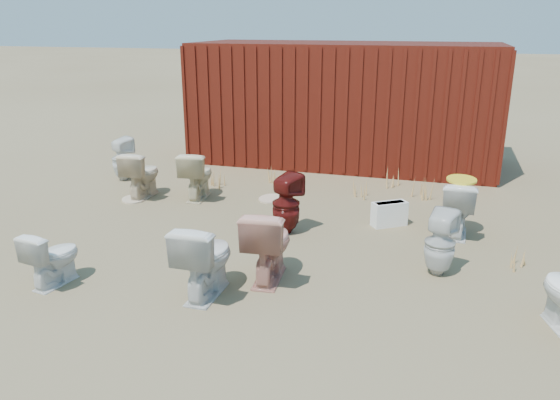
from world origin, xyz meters
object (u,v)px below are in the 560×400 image
(toilet_back_yellowlid, at_px, (459,208))
(loose_tank, at_px, (389,214))
(toilet_front_a, at_px, (53,257))
(toilet_back_a, at_px, (122,159))
(toilet_back_beige_right, at_px, (197,175))
(toilet_front_c, at_px, (205,258))
(shipping_container, at_px, (344,103))
(toilet_back_beige_left, at_px, (142,174))
(toilet_back_e, at_px, (440,243))
(toilet_front_maroon, at_px, (286,204))
(toilet_front_pink, at_px, (268,244))

(toilet_back_yellowlid, height_order, loose_tank, toilet_back_yellowlid)
(toilet_front_a, height_order, toilet_back_a, toilet_back_a)
(toilet_front_a, relative_size, toilet_back_beige_right, 0.81)
(toilet_front_c, distance_m, toilet_back_a, 4.93)
(shipping_container, height_order, toilet_front_a, shipping_container)
(toilet_back_beige_left, relative_size, toilet_back_e, 1.01)
(toilet_front_c, distance_m, loose_tank, 3.15)
(toilet_back_a, bearing_deg, loose_tank, -168.07)
(toilet_front_maroon, bearing_deg, toilet_back_a, 0.90)
(toilet_back_beige_right, bearing_deg, toilet_back_yellowlid, 166.13)
(toilet_front_maroon, height_order, loose_tank, toilet_front_maroon)
(toilet_front_a, bearing_deg, toilet_front_maroon, -123.74)
(toilet_front_c, xyz_separation_m, toilet_back_e, (2.37, 1.22, -0.03))
(toilet_front_pink, relative_size, toilet_back_e, 1.11)
(toilet_front_pink, bearing_deg, toilet_front_maroon, -87.00)
(toilet_front_c, relative_size, toilet_back_beige_left, 1.07)
(toilet_front_a, distance_m, toilet_back_beige_left, 3.20)
(toilet_back_beige_right, height_order, toilet_back_e, toilet_back_beige_right)
(toilet_back_e, bearing_deg, loose_tank, -47.16)
(toilet_back_e, bearing_deg, toilet_back_yellowlid, -82.38)
(loose_tank, bearing_deg, toilet_front_pink, -153.40)
(toilet_front_maroon, distance_m, toilet_back_a, 4.00)
(toilet_front_c, bearing_deg, toilet_back_beige_left, -49.45)
(toilet_front_maroon, height_order, toilet_back_a, toilet_front_maroon)
(shipping_container, height_order, loose_tank, shipping_container)
(toilet_front_a, height_order, toilet_front_maroon, toilet_front_maroon)
(shipping_container, distance_m, toilet_back_yellowlid, 4.47)
(toilet_back_beige_right, xyz_separation_m, toilet_back_e, (3.88, -1.84, -0.01))
(toilet_back_beige_right, bearing_deg, toilet_back_e, 147.52)
(toilet_back_beige_right, bearing_deg, shipping_container, -126.15)
(toilet_back_a, height_order, toilet_back_e, toilet_back_a)
(toilet_front_pink, bearing_deg, toilet_back_yellowlid, -140.47)
(toilet_front_a, distance_m, toilet_back_e, 4.34)
(toilet_back_beige_left, distance_m, toilet_back_e, 5.06)
(toilet_front_c, bearing_deg, toilet_front_pink, -133.09)
(toilet_back_a, xyz_separation_m, loose_tank, (4.96, -1.00, -0.22))
(toilet_front_pink, distance_m, toilet_front_maroon, 1.43)
(toilet_back_beige_left, bearing_deg, toilet_back_beige_right, -167.73)
(toilet_back_beige_left, bearing_deg, toilet_back_e, 160.84)
(toilet_back_yellowlid, bearing_deg, loose_tank, -3.26)
(toilet_back_beige_left, relative_size, toilet_back_beige_right, 0.98)
(toilet_front_pink, xyz_separation_m, toilet_back_a, (-3.82, 3.12, -0.03))
(toilet_back_e, bearing_deg, toilet_back_a, -6.59)
(loose_tank, bearing_deg, toilet_back_beige_right, 137.80)
(toilet_front_pink, xyz_separation_m, loose_tank, (1.14, 2.12, -0.25))
(toilet_back_beige_right, distance_m, toilet_back_e, 4.30)
(toilet_back_beige_left, xyz_separation_m, toilet_back_e, (4.79, -1.64, -0.01))
(toilet_front_a, relative_size, toilet_back_e, 0.84)
(toilet_back_beige_left, bearing_deg, toilet_front_maroon, 161.75)
(toilet_back_beige_left, bearing_deg, toilet_back_a, -43.06)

